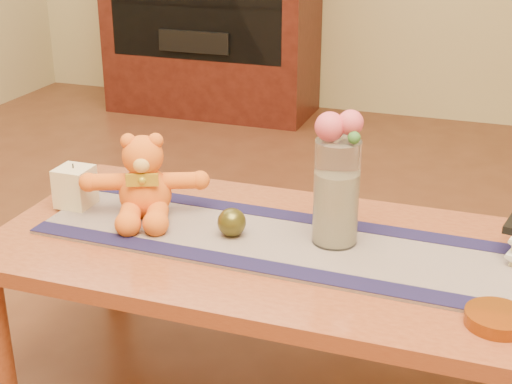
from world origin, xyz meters
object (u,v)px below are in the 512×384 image
(teddy_bear, at_px, (144,177))
(amber_dish, at_px, (497,319))
(pillar_candle, at_px, (75,187))
(glass_vase, at_px, (336,192))
(bronze_ball, at_px, (232,222))

(teddy_bear, relative_size, amber_dish, 2.43)
(pillar_candle, distance_m, glass_vase, 0.72)
(teddy_bear, relative_size, bronze_ball, 4.37)
(teddy_bear, height_order, glass_vase, glass_vase)
(teddy_bear, bearing_deg, amber_dish, -37.22)
(glass_vase, bearing_deg, teddy_bear, -179.48)
(teddy_bear, distance_m, pillar_candle, 0.21)
(bronze_ball, bearing_deg, teddy_bear, 169.86)
(teddy_bear, height_order, bronze_ball, teddy_bear)
(glass_vase, bearing_deg, amber_dish, -31.83)
(teddy_bear, xyz_separation_m, amber_dish, (0.91, -0.24, -0.10))
(bronze_ball, height_order, amber_dish, bronze_ball)
(pillar_candle, xyz_separation_m, bronze_ball, (0.47, -0.04, -0.02))
(glass_vase, distance_m, amber_dish, 0.48)
(teddy_bear, xyz_separation_m, pillar_candle, (-0.21, -0.01, -0.05))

